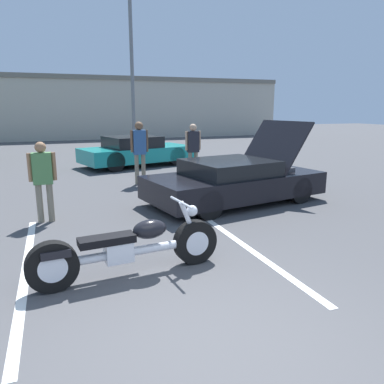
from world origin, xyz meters
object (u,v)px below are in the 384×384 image
show_car_hood_open (235,181)px  parked_car_right_row (136,151)px  light_pole (133,56)px  motorcycle (129,248)px  spectator_midground (43,175)px  spectator_near_motorcycle (140,147)px  spectator_by_show_car (193,146)px

show_car_hood_open → parked_car_right_row: bearing=88.2°
light_pole → parked_car_right_row: bearing=-102.0°
light_pole → motorcycle: bearing=-102.4°
show_car_hood_open → spectator_midground: bearing=170.9°
light_pole → show_car_hood_open: bearing=-90.4°
spectator_midground → light_pole: bearing=69.8°
motorcycle → parked_car_right_row: (2.17, 9.66, 0.17)m
spectator_near_motorcycle → spectator_by_show_car: size_ratio=1.06×
light_pole → spectator_midground: bearing=-110.2°
spectator_near_motorcycle → parked_car_right_row: bearing=79.9°
light_pole → motorcycle: (-3.24, -14.72, -4.36)m
motorcycle → spectator_midground: size_ratio=1.64×
motorcycle → parked_car_right_row: size_ratio=0.57×
spectator_near_motorcycle → light_pole: bearing=78.8°
motorcycle → parked_car_right_row: parked_car_right_row is taller
motorcycle → spectator_midground: bearing=103.8°
light_pole → show_car_hood_open: 12.35m
show_car_hood_open → light_pole: bearing=79.1°
motorcycle → spectator_by_show_car: (3.33, 6.42, 0.64)m
parked_car_right_row → show_car_hood_open: bearing=-96.7°
spectator_midground → motorcycle: bearing=-70.4°
light_pole → spectator_near_motorcycle: size_ratio=4.76×
parked_car_right_row → light_pole: bearing=62.6°
spectator_near_motorcycle → spectator_midground: size_ratio=1.15×
motorcycle → spectator_midground: 3.24m
parked_car_right_row → spectator_by_show_car: bearing=-85.7°
light_pole → parked_car_right_row: (-1.07, -5.05, -4.18)m
spectator_midground → spectator_by_show_car: bearing=37.8°
light_pole → show_car_hood_open: light_pole is taller
show_car_hood_open → spectator_by_show_car: bearing=76.7°
show_car_hood_open → spectator_by_show_car: 3.35m
spectator_by_show_car → parked_car_right_row: bearing=109.7°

